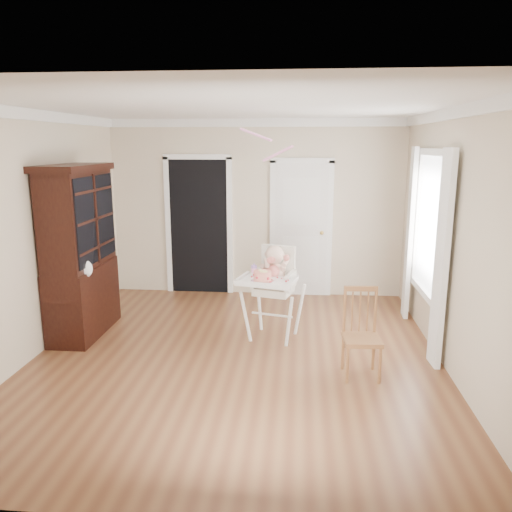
# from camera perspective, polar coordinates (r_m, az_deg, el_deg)

# --- Properties ---
(floor) EXTENTS (5.00, 5.00, 0.00)m
(floor) POSITION_cam_1_polar(r_m,az_deg,el_deg) (5.70, -2.26, -11.49)
(floor) COLOR brown
(floor) RESTS_ON ground
(ceiling) EXTENTS (5.00, 5.00, 0.00)m
(ceiling) POSITION_cam_1_polar(r_m,az_deg,el_deg) (5.21, -2.53, 16.73)
(ceiling) COLOR white
(ceiling) RESTS_ON wall_back
(wall_back) EXTENTS (4.50, 0.00, 4.50)m
(wall_back) POSITION_cam_1_polar(r_m,az_deg,el_deg) (7.74, -0.00, 5.41)
(wall_back) COLOR beige
(wall_back) RESTS_ON floor
(wall_left) EXTENTS (0.00, 5.00, 5.00)m
(wall_left) POSITION_cam_1_polar(r_m,az_deg,el_deg) (6.00, -24.22, 2.15)
(wall_left) COLOR beige
(wall_left) RESTS_ON floor
(wall_right) EXTENTS (0.00, 5.00, 5.00)m
(wall_right) POSITION_cam_1_polar(r_m,az_deg,el_deg) (5.47, 21.67, 1.45)
(wall_right) COLOR beige
(wall_right) RESTS_ON floor
(crown_molding) EXTENTS (4.50, 5.00, 0.12)m
(crown_molding) POSITION_cam_1_polar(r_m,az_deg,el_deg) (5.20, -2.52, 16.07)
(crown_molding) COLOR white
(crown_molding) RESTS_ON ceiling
(doorway) EXTENTS (1.06, 0.05, 2.22)m
(doorway) POSITION_cam_1_polar(r_m,az_deg,el_deg) (7.89, -6.55, 3.70)
(doorway) COLOR black
(doorway) RESTS_ON wall_back
(closet_door) EXTENTS (0.96, 0.09, 2.13)m
(closet_door) POSITION_cam_1_polar(r_m,az_deg,el_deg) (7.74, 5.16, 2.92)
(closet_door) COLOR white
(closet_door) RESTS_ON wall_back
(window_right) EXTENTS (0.13, 1.84, 2.30)m
(window_right) POSITION_cam_1_polar(r_m,az_deg,el_deg) (6.23, 18.95, 2.34)
(window_right) COLOR white
(window_right) RESTS_ON wall_right
(high_chair) EXTENTS (0.83, 0.95, 1.15)m
(high_chair) POSITION_cam_1_polar(r_m,az_deg,el_deg) (6.00, 2.01, -3.00)
(high_chair) COLOR white
(high_chair) RESTS_ON floor
(baby) EXTENTS (0.33, 0.30, 0.52)m
(baby) POSITION_cam_1_polar(r_m,az_deg,el_deg) (5.98, 2.12, -1.34)
(baby) COLOR beige
(baby) RESTS_ON high_chair
(cake) EXTENTS (0.26, 0.26, 0.12)m
(cake) POSITION_cam_1_polar(r_m,az_deg,el_deg) (5.69, 0.73, -2.31)
(cake) COLOR silver
(cake) RESTS_ON high_chair
(sippy_cup) EXTENTS (0.07, 0.07, 0.17)m
(sippy_cup) POSITION_cam_1_polar(r_m,az_deg,el_deg) (5.89, -0.23, -1.67)
(sippy_cup) COLOR #FE9BD1
(sippy_cup) RESTS_ON high_chair
(china_cabinet) EXTENTS (0.55, 1.24, 2.10)m
(china_cabinet) POSITION_cam_1_polar(r_m,az_deg,el_deg) (6.45, -19.46, 0.49)
(china_cabinet) COLOR black
(china_cabinet) RESTS_ON floor
(dining_chair) EXTENTS (0.39, 0.39, 0.91)m
(dining_chair) POSITION_cam_1_polar(r_m,az_deg,el_deg) (5.24, 11.94, -8.93)
(dining_chair) COLOR brown
(dining_chair) RESTS_ON floor
(streamer) EXTENTS (0.38, 0.35, 0.15)m
(streamer) POSITION_cam_1_polar(r_m,az_deg,el_deg) (5.58, -0.05, 13.72)
(streamer) COLOR pink
(streamer) RESTS_ON ceiling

